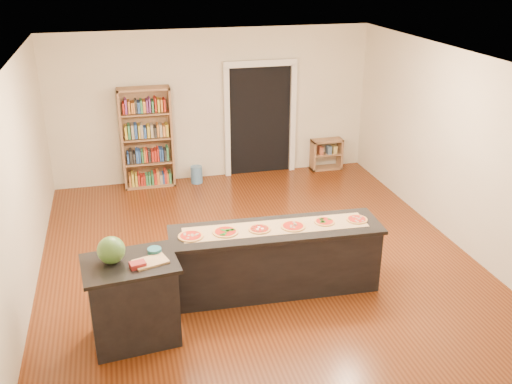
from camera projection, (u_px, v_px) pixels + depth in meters
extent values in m
cube|color=beige|center=(260.00, 170.00, 7.50)|extent=(6.00, 7.00, 2.80)
cube|color=#5F2B10|center=(259.00, 262.00, 8.05)|extent=(6.00, 7.00, 0.01)
cube|color=white|center=(260.00, 63.00, 6.95)|extent=(6.00, 7.00, 0.01)
cube|color=black|center=(260.00, 121.00, 10.95)|extent=(1.20, 0.02, 2.10)
cube|color=silver|center=(227.00, 123.00, 10.76)|extent=(0.10, 0.08, 2.10)
cube|color=silver|center=(293.00, 119.00, 11.06)|extent=(0.10, 0.08, 2.10)
cube|color=silver|center=(261.00, 63.00, 10.48)|extent=(1.40, 0.08, 0.12)
cube|color=black|center=(276.00, 261.00, 7.26)|extent=(2.59, 0.65, 0.83)
cube|color=black|center=(276.00, 230.00, 7.09)|extent=(2.67, 0.72, 0.05)
cube|color=black|center=(133.00, 303.00, 6.29)|extent=(0.92, 0.65, 0.95)
cube|color=black|center=(129.00, 264.00, 6.10)|extent=(1.00, 0.73, 0.04)
cube|color=#956C48|center=(147.00, 138.00, 10.33)|extent=(0.93, 0.33, 1.85)
cube|color=#956C48|center=(326.00, 154.00, 11.39)|extent=(0.62, 0.26, 0.62)
cylinder|color=teal|center=(197.00, 175.00, 10.76)|extent=(0.22, 0.22, 0.32)
cube|color=tan|center=(276.00, 227.00, 7.10)|extent=(2.33, 0.53, 0.00)
sphere|color=#144214|center=(111.00, 250.00, 6.02)|extent=(0.30, 0.30, 0.30)
cube|color=tan|center=(151.00, 262.00, 6.07)|extent=(0.40, 0.32, 0.02)
cube|color=maroon|center=(138.00, 265.00, 5.98)|extent=(0.18, 0.15, 0.06)
cylinder|color=#195966|center=(154.00, 251.00, 6.26)|extent=(0.15, 0.15, 0.06)
cylinder|color=tan|center=(191.00, 236.00, 6.86)|extent=(0.31, 0.31, 0.02)
cylinder|color=#A5190C|center=(191.00, 235.00, 6.85)|extent=(0.25, 0.25, 0.00)
cylinder|color=tan|center=(225.00, 232.00, 6.96)|extent=(0.30, 0.30, 0.02)
cylinder|color=#A5190C|center=(225.00, 231.00, 6.96)|extent=(0.25, 0.25, 0.00)
cylinder|color=tan|center=(260.00, 229.00, 7.03)|extent=(0.27, 0.27, 0.02)
cylinder|color=#A5190C|center=(260.00, 228.00, 7.03)|extent=(0.22, 0.22, 0.00)
cylinder|color=tan|center=(293.00, 226.00, 7.10)|extent=(0.29, 0.29, 0.02)
cylinder|color=#A5190C|center=(293.00, 226.00, 7.10)|extent=(0.24, 0.24, 0.00)
cylinder|color=tan|center=(324.00, 222.00, 7.23)|extent=(0.25, 0.25, 0.02)
cylinder|color=#A5190C|center=(325.00, 221.00, 7.22)|extent=(0.21, 0.21, 0.00)
cylinder|color=tan|center=(357.00, 219.00, 7.29)|extent=(0.27, 0.27, 0.02)
cylinder|color=#A5190C|center=(357.00, 219.00, 7.28)|extent=(0.22, 0.22, 0.00)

